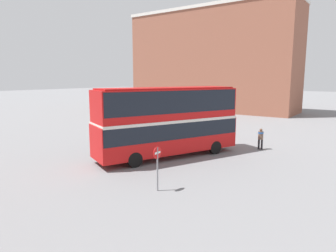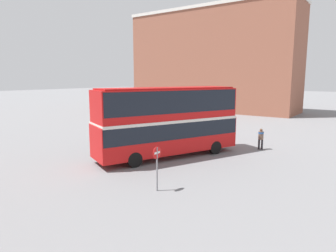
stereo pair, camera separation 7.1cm
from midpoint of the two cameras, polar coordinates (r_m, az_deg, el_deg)
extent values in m
plane|color=slate|center=(22.77, -0.78, -5.06)|extent=(240.00, 240.00, 0.00)
cube|color=#935642|center=(53.72, 8.20, 11.99)|extent=(8.56, 28.78, 16.63)
cube|color=silver|center=(54.82, 8.42, 20.96)|extent=(8.86, 29.08, 0.50)
cube|color=red|center=(21.30, -0.10, -1.84)|extent=(10.69, 6.59, 2.22)
cube|color=red|center=(20.99, -0.10, 4.09)|extent=(10.51, 6.45, 2.19)
cube|color=black|center=(21.21, -0.10, -0.50)|extent=(10.60, 6.57, 1.09)
cube|color=black|center=(20.97, -0.10, 4.82)|extent=(10.38, 6.42, 1.50)
cube|color=silver|center=(21.11, -0.10, 1.20)|extent=(10.60, 6.57, 0.20)
cube|color=#A91111|center=(20.92, -0.10, 7.22)|extent=(10.00, 6.10, 0.10)
cylinder|color=black|center=(24.29, 5.32, -2.99)|extent=(1.02, 0.67, 0.98)
cylinder|color=black|center=(22.50, 8.84, -4.05)|extent=(1.02, 0.67, 0.98)
cylinder|color=black|center=(21.18, -9.11, -4.89)|extent=(1.02, 0.67, 0.98)
cylinder|color=black|center=(19.10, -6.48, -6.39)|extent=(1.02, 0.67, 0.98)
cylinder|color=#232328|center=(24.67, 17.35, -3.40)|extent=(0.15, 0.15, 0.81)
cylinder|color=#232328|center=(24.78, 16.83, -3.32)|extent=(0.15, 0.15, 0.81)
cylinder|color=brown|center=(24.58, 17.17, -1.71)|extent=(0.44, 0.44, 0.64)
cylinder|color=#28569E|center=(24.55, 17.19, -1.24)|extent=(0.47, 0.47, 0.14)
sphere|color=brown|center=(24.51, 17.22, -0.71)|extent=(0.22, 0.22, 0.22)
cube|color=silver|center=(40.01, -8.29, 1.96)|extent=(4.65, 1.88, 0.75)
cube|color=black|center=(39.81, -8.50, 2.88)|extent=(2.43, 1.65, 0.58)
cylinder|color=black|center=(41.61, -7.66, 1.79)|extent=(0.62, 0.24, 0.61)
cylinder|color=black|center=(40.52, -6.06, 1.63)|extent=(0.62, 0.24, 0.61)
cylinder|color=black|center=(39.65, -10.55, 1.36)|extent=(0.62, 0.24, 0.61)
cylinder|color=black|center=(38.51, -8.96, 1.17)|extent=(0.62, 0.24, 0.61)
cylinder|color=gray|center=(14.98, -2.16, -8.23)|extent=(0.08, 0.08, 2.24)
cylinder|color=red|center=(14.75, -2.18, -5.11)|extent=(0.62, 0.03, 0.62)
cube|color=white|center=(14.75, -2.18, -5.11)|extent=(0.44, 0.04, 0.11)
camera|label=1|loc=(0.04, -90.10, -0.02)|focal=32.00mm
camera|label=2|loc=(0.04, 89.90, 0.02)|focal=32.00mm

